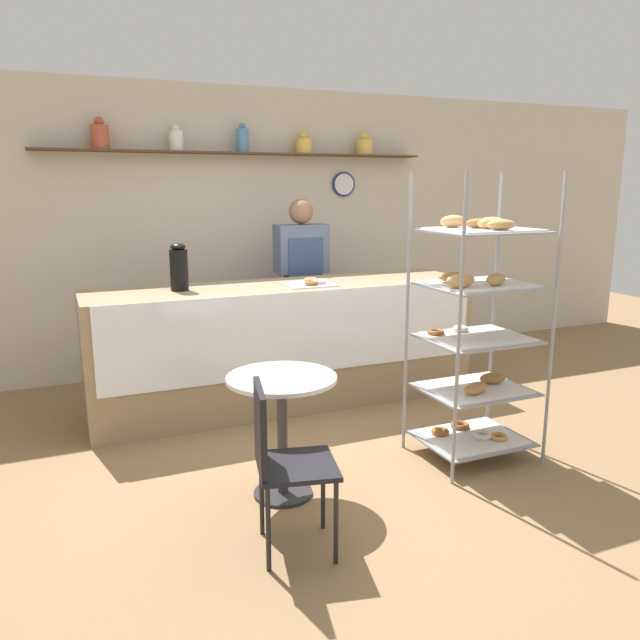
% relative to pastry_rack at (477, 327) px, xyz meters
% --- Properties ---
extents(ground_plane, '(14.00, 14.00, 0.00)m').
position_rel_pastry_rack_xyz_m(ground_plane, '(-0.77, 0.37, -0.89)').
color(ground_plane, olive).
extents(back_wall, '(10.00, 0.30, 2.70)m').
position_rel_pastry_rack_xyz_m(back_wall, '(-0.77, 2.76, 0.48)').
color(back_wall, beige).
rests_on(back_wall, ground_plane).
extents(display_counter, '(3.15, 0.76, 1.00)m').
position_rel_pastry_rack_xyz_m(display_counter, '(-0.77, 1.49, -0.39)').
color(display_counter, '#937A5B').
rests_on(display_counter, ground_plane).
extents(pastry_rack, '(0.73, 0.60, 1.87)m').
position_rel_pastry_rack_xyz_m(pastry_rack, '(0.00, 0.00, 0.00)').
color(pastry_rack, gray).
rests_on(pastry_rack, ground_plane).
extents(person_worker, '(0.48, 0.23, 1.66)m').
position_rel_pastry_rack_xyz_m(person_worker, '(-0.37, 2.14, 0.02)').
color(person_worker, '#282833').
rests_on(person_worker, ground_plane).
extents(cafe_table, '(0.63, 0.63, 0.73)m').
position_rel_pastry_rack_xyz_m(cafe_table, '(-1.34, -0.01, -0.35)').
color(cafe_table, '#262628').
rests_on(cafe_table, ground_plane).
extents(cafe_chair, '(0.45, 0.45, 0.86)m').
position_rel_pastry_rack_xyz_m(cafe_chair, '(-1.55, -0.55, -0.37)').
color(cafe_chair, black).
rests_on(cafe_chair, ground_plane).
extents(coffee_carafe, '(0.14, 0.14, 0.36)m').
position_rel_pastry_rack_xyz_m(coffee_carafe, '(-1.61, 1.53, 0.29)').
color(coffee_carafe, black).
rests_on(coffee_carafe, display_counter).
extents(donut_tray_counter, '(0.39, 0.36, 0.04)m').
position_rel_pastry_rack_xyz_m(donut_tray_counter, '(-0.59, 1.39, 0.12)').
color(donut_tray_counter, silver).
rests_on(donut_tray_counter, display_counter).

